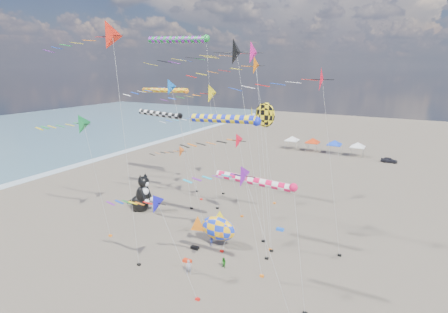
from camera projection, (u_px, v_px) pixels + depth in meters
ground at (147, 293)px, 30.94m from camera, size 260.00×260.00×0.00m
delta_kite_0 at (234, 69)px, 35.45m from camera, size 11.37×1.99×20.65m
delta_kite_1 at (318, 81)px, 34.11m from camera, size 11.93×2.49×19.63m
delta_kite_2 at (214, 95)px, 44.67m from camera, size 11.60×2.64×17.48m
delta_kite_3 at (151, 205)px, 30.18m from camera, size 9.77×1.92×9.17m
delta_kite_4 at (171, 89)px, 40.76m from camera, size 10.63×2.05×18.28m
delta_kite_5 at (250, 182)px, 25.77m from camera, size 8.59×1.94×12.47m
delta_kite_6 at (179, 151)px, 52.72m from camera, size 8.85×1.85×8.35m
delta_kite_7 at (197, 119)px, 54.27m from camera, size 10.58×1.77×12.90m
delta_kite_8 at (253, 54)px, 47.72m from camera, size 16.72×3.29×23.00m
delta_kite_9 at (81, 124)px, 39.47m from camera, size 10.41×2.40×14.62m
delta_kite_10 at (230, 54)px, 36.87m from camera, size 15.43×3.04×22.55m
delta_kite_11 at (99, 36)px, 31.11m from camera, size 12.09×2.84×23.75m
delta_kite_12 at (219, 145)px, 32.40m from camera, size 9.59×1.59×13.69m
windsock_0 at (167, 91)px, 54.55m from camera, size 9.98×0.76×16.28m
windsock_1 at (227, 120)px, 35.02m from camera, size 9.10×0.90×14.82m
windsock_2 at (180, 40)px, 46.21m from camera, size 10.88×0.93×23.43m
windsock_3 at (258, 183)px, 27.68m from camera, size 8.15×0.67×10.97m
windsock_4 at (162, 115)px, 48.09m from camera, size 8.33×0.77×13.51m
angelfish_kite at (263, 116)px, 37.01m from camera, size 3.74×3.02×15.84m
cat_inflatable at (141, 192)px, 47.98m from camera, size 4.22×2.36×5.49m
fish_inflatable at (218, 228)px, 38.64m from camera, size 5.58×2.60×4.25m
person_adult at (189, 267)px, 33.59m from camera, size 0.66×0.62×1.51m
child_green at (224, 263)px, 34.68m from camera, size 0.66×0.59×1.12m
child_blue at (211, 241)px, 39.04m from camera, size 0.67×0.44×1.06m
kite_bag_0 at (195, 248)px, 38.42m from camera, size 0.90×0.44×0.30m
kite_bag_1 at (187, 261)px, 35.81m from camera, size 0.90×0.44×0.30m
kite_bag_2 at (280, 229)px, 42.75m from camera, size 0.90×0.44×0.30m
tent_row at (324, 140)px, 80.55m from camera, size 19.20×4.20×3.80m
parked_car at (389, 160)px, 72.94m from camera, size 3.25×1.33×1.10m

